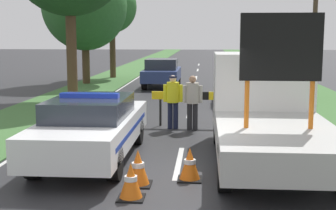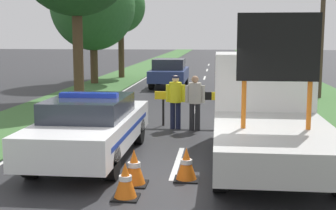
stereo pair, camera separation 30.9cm
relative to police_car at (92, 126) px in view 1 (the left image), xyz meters
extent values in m
plane|color=#28282B|center=(1.93, -1.32, -0.74)|extent=(160.00, 160.00, 0.00)
cube|color=silver|center=(1.93, -0.13, -0.74)|extent=(0.12, 2.61, 0.01)
cube|color=silver|center=(1.93, 6.63, -0.74)|extent=(0.12, 2.61, 0.01)
cube|color=silver|center=(1.93, 13.39, -0.74)|extent=(0.12, 2.61, 0.01)
cube|color=silver|center=(1.93, 20.15, -0.74)|extent=(0.12, 2.61, 0.01)
cube|color=silver|center=(1.93, 26.91, -0.74)|extent=(0.12, 2.61, 0.01)
cube|color=silver|center=(1.93, 33.68, -0.74)|extent=(0.12, 2.61, 0.01)
cube|color=silver|center=(-1.83, 12.31, -0.74)|extent=(0.10, 54.54, 0.01)
cube|color=silver|center=(5.70, 12.31, -0.74)|extent=(0.10, 54.54, 0.01)
cube|color=#427038|center=(-3.44, 18.68, -0.73)|extent=(3.01, 120.00, 0.03)
cube|color=#427038|center=(7.31, 18.68, -0.73)|extent=(3.01, 120.00, 0.03)
cube|color=white|center=(0.00, 0.02, -0.09)|extent=(1.81, 4.89, 0.64)
cube|color=#282D38|center=(0.00, -0.13, 0.45)|extent=(1.59, 2.25, 0.43)
cylinder|color=black|center=(-0.79, 1.54, -0.40)|extent=(0.24, 0.67, 0.67)
cylinder|color=black|center=(0.79, 1.54, -0.40)|extent=(0.24, 0.67, 0.67)
cylinder|color=black|center=(-0.79, -1.50, -0.40)|extent=(0.24, 0.67, 0.67)
cylinder|color=black|center=(0.79, -1.50, -0.40)|extent=(0.24, 0.67, 0.67)
cube|color=#1E38C6|center=(0.00, -0.13, 0.71)|extent=(1.27, 0.24, 0.10)
cube|color=#193399|center=(0.00, 0.02, -0.05)|extent=(1.82, 4.01, 0.10)
cube|color=black|center=(0.00, 2.51, -0.15)|extent=(1.00, 0.08, 0.38)
cube|color=white|center=(3.87, 1.72, 0.62)|extent=(2.29, 1.97, 1.87)
cube|color=#232833|center=(3.87, 2.68, 0.96)|extent=(1.95, 0.04, 0.82)
cube|color=#B2B2AD|center=(3.87, -1.17, -0.03)|extent=(2.29, 3.81, 0.57)
cylinder|color=#D16619|center=(3.27, -1.17, 0.71)|extent=(0.09, 0.09, 0.90)
cylinder|color=#D16619|center=(4.47, -1.17, 0.71)|extent=(0.09, 0.09, 0.90)
cube|color=black|center=(3.87, -1.17, 1.78)|extent=(1.50, 0.12, 1.24)
cylinder|color=black|center=(2.84, 1.72, -0.31)|extent=(0.24, 0.85, 0.85)
cylinder|color=black|center=(4.90, 1.72, -0.31)|extent=(0.24, 0.85, 0.85)
cylinder|color=black|center=(2.84, -1.93, -0.31)|extent=(0.24, 0.85, 0.85)
cylinder|color=black|center=(1.14, 3.98, -0.33)|extent=(0.07, 0.07, 0.81)
cylinder|color=black|center=(3.20, 3.98, -0.33)|extent=(0.07, 0.07, 0.81)
cube|color=yellow|center=(1.10, 3.98, 0.19)|extent=(0.43, 0.08, 0.24)
cube|color=black|center=(1.53, 3.98, 0.19)|extent=(0.43, 0.08, 0.24)
cube|color=yellow|center=(1.96, 3.98, 0.19)|extent=(0.43, 0.08, 0.24)
cube|color=black|center=(2.39, 3.98, 0.19)|extent=(0.43, 0.08, 0.24)
cube|color=yellow|center=(2.82, 3.98, 0.19)|extent=(0.43, 0.08, 0.24)
cube|color=black|center=(3.25, 3.98, 0.19)|extent=(0.43, 0.08, 0.24)
cylinder|color=#191E38|center=(1.47, 3.54, -0.35)|extent=(0.15, 0.15, 0.79)
cylinder|color=#191E38|center=(1.64, 3.54, -0.35)|extent=(0.15, 0.15, 0.79)
cylinder|color=yellow|center=(1.55, 3.54, 0.34)|extent=(0.36, 0.36, 0.59)
cylinder|color=yellow|center=(1.33, 3.54, 0.31)|extent=(0.12, 0.12, 0.50)
cylinder|color=yellow|center=(1.78, 3.54, 0.31)|extent=(0.12, 0.12, 0.50)
sphere|color=beige|center=(1.55, 3.54, 0.74)|extent=(0.20, 0.20, 0.20)
cylinder|color=#141933|center=(1.55, 3.54, 0.80)|extent=(0.23, 0.23, 0.05)
cylinder|color=#232326|center=(2.05, 3.37, -0.35)|extent=(0.15, 0.15, 0.79)
cylinder|color=#232326|center=(2.21, 3.37, -0.35)|extent=(0.15, 0.15, 0.79)
cylinder|color=#B2AD9E|center=(2.13, 3.37, 0.35)|extent=(0.36, 0.36, 0.59)
cylinder|color=#B2AD9E|center=(1.91, 3.37, 0.32)|extent=(0.12, 0.12, 0.50)
cylinder|color=#B2AD9E|center=(2.36, 3.37, 0.32)|extent=(0.12, 0.12, 0.50)
sphere|color=#A57A5B|center=(2.13, 3.37, 0.75)|extent=(0.20, 0.20, 0.20)
cube|color=black|center=(2.21, -1.36, -0.73)|extent=(0.46, 0.46, 0.03)
cone|color=orange|center=(2.21, -1.36, -0.41)|extent=(0.39, 0.39, 0.61)
cylinder|color=white|center=(2.21, -1.36, -0.38)|extent=(0.22, 0.22, 0.08)
cube|color=black|center=(-1.17, 1.76, -0.73)|extent=(0.37, 0.37, 0.03)
cone|color=orange|center=(-1.17, 1.76, -0.47)|extent=(0.31, 0.31, 0.49)
cylinder|color=white|center=(-1.17, 1.76, -0.44)|extent=(0.18, 0.18, 0.07)
cube|color=black|center=(1.27, -1.74, -0.73)|extent=(0.49, 0.49, 0.03)
cone|color=orange|center=(1.27, -1.74, -0.39)|extent=(0.41, 0.41, 0.64)
cylinder|color=white|center=(1.27, -1.74, -0.36)|extent=(0.23, 0.23, 0.09)
cube|color=black|center=(0.15, 2.90, -0.73)|extent=(0.50, 0.50, 0.03)
cone|color=orange|center=(0.15, 2.90, -0.38)|extent=(0.42, 0.42, 0.65)
cylinder|color=white|center=(0.15, 2.90, -0.35)|extent=(0.24, 0.24, 0.09)
cube|color=black|center=(1.25, -2.47, -0.73)|extent=(0.45, 0.45, 0.03)
cone|color=orange|center=(1.25, -2.47, -0.41)|extent=(0.38, 0.38, 0.59)
cylinder|color=white|center=(1.25, -2.47, -0.38)|extent=(0.22, 0.22, 0.08)
cube|color=silver|center=(3.94, 9.16, -0.05)|extent=(1.79, 3.91, 0.57)
cube|color=#282D38|center=(3.94, 9.05, 0.52)|extent=(1.57, 1.80, 0.57)
cylinder|color=black|center=(3.16, 10.38, -0.34)|extent=(0.24, 0.80, 0.80)
cylinder|color=black|center=(4.71, 10.38, -0.34)|extent=(0.24, 0.80, 0.80)
cylinder|color=black|center=(3.16, 7.95, -0.34)|extent=(0.24, 0.80, 0.80)
cylinder|color=black|center=(4.71, 7.95, -0.34)|extent=(0.24, 0.80, 0.80)
cube|color=navy|center=(0.22, 14.68, -0.08)|extent=(1.81, 4.13, 0.59)
cube|color=#282D38|center=(0.22, 14.56, 0.49)|extent=(1.60, 1.90, 0.54)
cylinder|color=black|center=(-0.56, 15.96, -0.38)|extent=(0.24, 0.73, 0.73)
cylinder|color=black|center=(1.01, 15.96, -0.38)|extent=(0.24, 0.73, 0.73)
cylinder|color=black|center=(-0.56, 13.40, -0.38)|extent=(0.24, 0.73, 0.73)
cylinder|color=black|center=(1.01, 13.40, -0.38)|extent=(0.24, 0.73, 0.73)
cylinder|color=#4C3823|center=(-3.41, 19.71, 0.93)|extent=(0.37, 0.37, 3.34)
ellipsoid|color=#2D662D|center=(-3.41, 19.71, 3.77)|extent=(3.12, 3.12, 3.28)
cylinder|color=#4C3823|center=(-4.19, 15.91, 0.55)|extent=(0.42, 0.42, 2.59)
ellipsoid|color=#2D662D|center=(-4.19, 15.91, 3.61)|extent=(4.70, 4.70, 4.93)
cylinder|color=#4C3823|center=(-3.11, 9.37, 1.40)|extent=(0.43, 0.43, 4.27)
camera|label=1|loc=(2.47, -9.97, 2.00)|focal=50.00mm
camera|label=2|loc=(2.77, -9.95, 2.00)|focal=50.00mm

